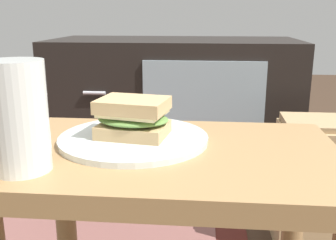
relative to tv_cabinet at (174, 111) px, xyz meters
name	(u,v)px	position (x,y,z in m)	size (l,w,h in m)	color
side_table	(170,199)	(0.07, -0.95, 0.08)	(0.56, 0.36, 0.46)	#A37A4C
tv_cabinet	(174,111)	(0.00, 0.00, 0.00)	(0.96, 0.46, 0.58)	black
area_rug	(76,230)	(-0.28, -0.47, -0.29)	(1.09, 0.82, 0.01)	#4C1E19
plate	(134,138)	(0.00, -0.91, 0.17)	(0.26, 0.26, 0.01)	silver
sandwich_front	(133,118)	(0.00, -0.91, 0.21)	(0.14, 0.11, 0.07)	tan
beer_glass	(19,120)	(-0.13, -1.05, 0.24)	(0.08, 0.08, 0.16)	silver
paper_bag	(313,184)	(0.45, -0.46, -0.10)	(0.21, 0.17, 0.39)	tan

